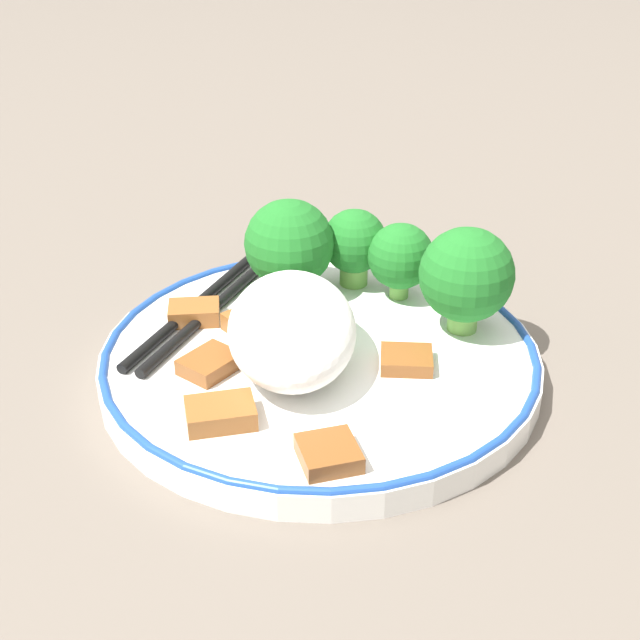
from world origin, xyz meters
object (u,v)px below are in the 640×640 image
at_px(broccoli_back_left, 466,276).
at_px(broccoli_back_center, 401,257).
at_px(broccoli_back_right, 354,243).
at_px(plate, 320,359).
at_px(broccoli_mid_left, 289,245).
at_px(chopsticks, 230,284).

distance_m(broccoli_back_left, broccoli_back_center, 0.05).
bearing_deg(broccoli_back_right, broccoli_back_left, -135.42).
height_order(plate, broccoli_back_center, broccoli_back_center).
height_order(broccoli_back_left, broccoli_mid_left, broccoli_back_left).
height_order(broccoli_mid_left, chopsticks, broccoli_mid_left).
relative_size(broccoli_back_center, broccoli_back_right, 0.96).
distance_m(plate, broccoli_mid_left, 0.08).
bearing_deg(chopsticks, broccoli_back_left, -111.98).
relative_size(broccoli_back_right, chopsticks, 0.24).
relative_size(plate, broccoli_mid_left, 4.01).
height_order(broccoli_back_right, broccoli_mid_left, broccoli_mid_left).
distance_m(plate, chopsticks, 0.09).
relative_size(broccoli_back_left, chopsticks, 0.31).
xyz_separation_m(broccoli_back_center, broccoli_back_right, (0.02, 0.03, 0.00)).
bearing_deg(broccoli_back_left, broccoli_back_center, 37.88).
relative_size(broccoli_mid_left, chopsticks, 0.30).
bearing_deg(broccoli_back_right, chopsticks, 93.18).
distance_m(broccoli_back_center, broccoli_back_right, 0.03).
xyz_separation_m(broccoli_back_left, chopsticks, (0.06, 0.14, -0.03)).
height_order(broccoli_back_center, chopsticks, broccoli_back_center).
relative_size(plate, broccoli_back_left, 3.93).
height_order(broccoli_back_center, broccoli_mid_left, broccoli_mid_left).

